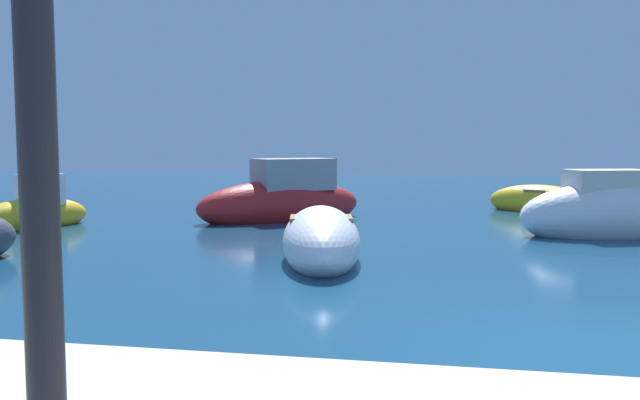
{
  "coord_description": "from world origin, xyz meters",
  "views": [
    {
      "loc": [
        -1.67,
        -7.08,
        2.22
      ],
      "look_at": [
        -4.59,
        8.65,
        0.84
      ],
      "focal_mm": 37.16,
      "sensor_mm": 36.0,
      "label": 1
    }
  ],
  "objects_px": {
    "moored_boat_2": "(321,241)",
    "moored_boat_3": "(622,213)",
    "moored_boat_0": "(283,200)",
    "moored_boat_5": "(34,213)",
    "moored_boat_1": "(540,202)"
  },
  "relations": [
    {
      "from": "moored_boat_2",
      "to": "moored_boat_1",
      "type": "bearing_deg",
      "value": -39.41
    },
    {
      "from": "moored_boat_5",
      "to": "moored_boat_3",
      "type": "bearing_deg",
      "value": 117.82
    },
    {
      "from": "moored_boat_3",
      "to": "moored_boat_0",
      "type": "bearing_deg",
      "value": 152.63
    },
    {
      "from": "moored_boat_0",
      "to": "moored_boat_5",
      "type": "relative_size",
      "value": 1.46
    },
    {
      "from": "moored_boat_2",
      "to": "moored_boat_5",
      "type": "distance_m",
      "value": 9.07
    },
    {
      "from": "moored_boat_0",
      "to": "moored_boat_1",
      "type": "xyz_separation_m",
      "value": [
        7.68,
        3.78,
        -0.24
      ]
    },
    {
      "from": "moored_boat_2",
      "to": "moored_boat_3",
      "type": "relative_size",
      "value": 0.78
    },
    {
      "from": "moored_boat_1",
      "to": "moored_boat_5",
      "type": "height_order",
      "value": "moored_boat_5"
    },
    {
      "from": "moored_boat_0",
      "to": "moored_boat_1",
      "type": "distance_m",
      "value": 8.56
    },
    {
      "from": "moored_boat_0",
      "to": "moored_boat_3",
      "type": "relative_size",
      "value": 0.91
    },
    {
      "from": "moored_boat_1",
      "to": "moored_boat_2",
      "type": "bearing_deg",
      "value": 93.02
    },
    {
      "from": "moored_boat_2",
      "to": "moored_boat_3",
      "type": "bearing_deg",
      "value": -65.71
    },
    {
      "from": "moored_boat_0",
      "to": "moored_boat_2",
      "type": "height_order",
      "value": "moored_boat_0"
    },
    {
      "from": "moored_boat_2",
      "to": "moored_boat_5",
      "type": "bearing_deg",
      "value": 55.85
    },
    {
      "from": "moored_boat_0",
      "to": "moored_boat_1",
      "type": "bearing_deg",
      "value": 165.88
    }
  ]
}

